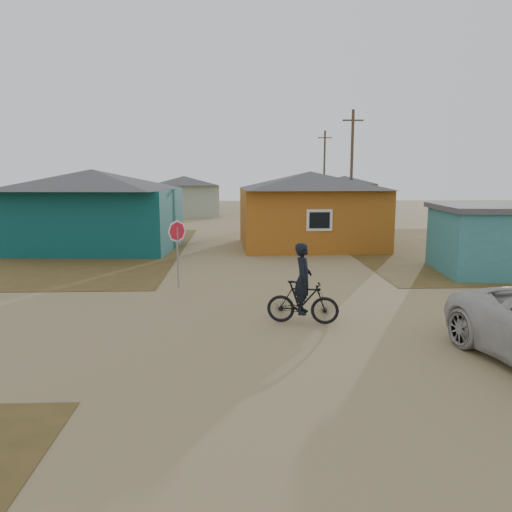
{
  "coord_description": "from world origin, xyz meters",
  "views": [
    {
      "loc": [
        -1.41,
        -11.89,
        3.74
      ],
      "look_at": [
        -0.78,
        3.0,
        1.3
      ],
      "focal_mm": 35.0,
      "sensor_mm": 36.0,
      "label": 1
    }
  ],
  "objects": [
    {
      "name": "cyclist",
      "position": [
        0.3,
        0.31,
        0.75
      ],
      "size": [
        1.89,
        0.88,
        2.06
      ],
      "color": "black",
      "rests_on": "ground"
    },
    {
      "name": "house_pale_north",
      "position": [
        -14.0,
        46.0,
        1.75
      ],
      "size": [
        6.28,
        5.81,
        3.4
      ],
      "color": "#9BA68F",
      "rests_on": "ground"
    },
    {
      "name": "house_teal",
      "position": [
        -8.5,
        13.5,
        2.05
      ],
      "size": [
        8.93,
        7.08,
        4.0
      ],
      "color": "#0B3E3E",
      "rests_on": "ground"
    },
    {
      "name": "stop_sign",
      "position": [
        -3.32,
        4.58,
        1.67
      ],
      "size": [
        0.7,
        0.31,
        2.26
      ],
      "color": "gray",
      "rests_on": "ground"
    },
    {
      "name": "house_beige_east",
      "position": [
        10.0,
        40.0,
        1.86
      ],
      "size": [
        6.95,
        6.05,
        3.6
      ],
      "color": "tan",
      "rests_on": "ground"
    },
    {
      "name": "house_yellow",
      "position": [
        2.5,
        14.0,
        2.0
      ],
      "size": [
        7.72,
        6.76,
        3.9
      ],
      "color": "#A25918",
      "rests_on": "ground"
    },
    {
      "name": "utility_pole_far",
      "position": [
        7.5,
        38.0,
        4.14
      ],
      "size": [
        1.4,
        0.2,
        8.0
      ],
      "color": "#4F3E2F",
      "rests_on": "ground"
    },
    {
      "name": "utility_pole_near",
      "position": [
        6.5,
        22.0,
        4.14
      ],
      "size": [
        1.4,
        0.2,
        8.0
      ],
      "color": "#4F3E2F",
      "rests_on": "ground"
    },
    {
      "name": "ground",
      "position": [
        0.0,
        0.0,
        0.0
      ],
      "size": [
        120.0,
        120.0,
        0.0
      ],
      "primitive_type": "plane",
      "color": "#927D54"
    },
    {
      "name": "house_pale_west",
      "position": [
        -6.0,
        34.0,
        1.86
      ],
      "size": [
        7.04,
        6.15,
        3.6
      ],
      "color": "#9BA68F",
      "rests_on": "ground"
    }
  ]
}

